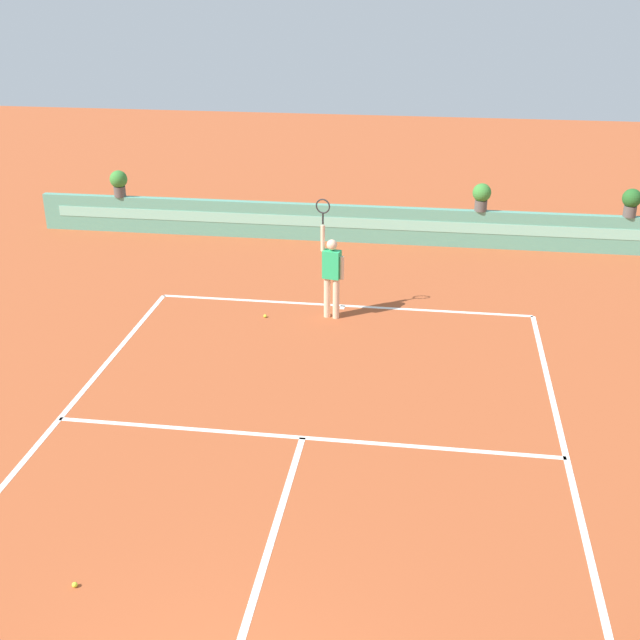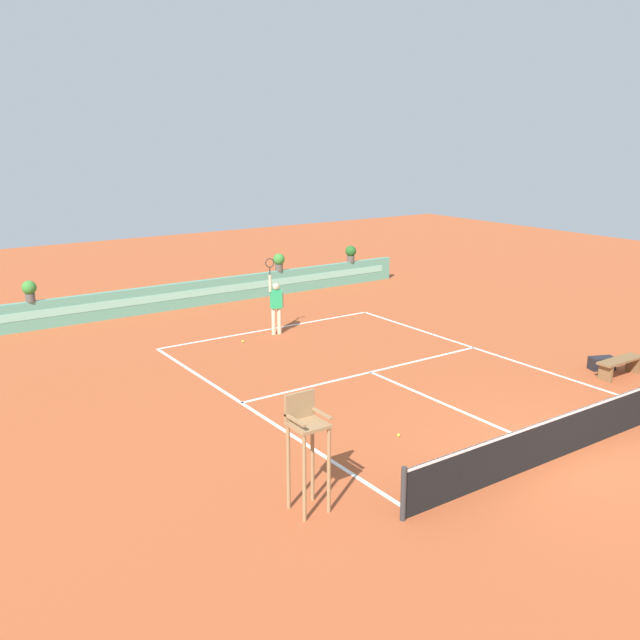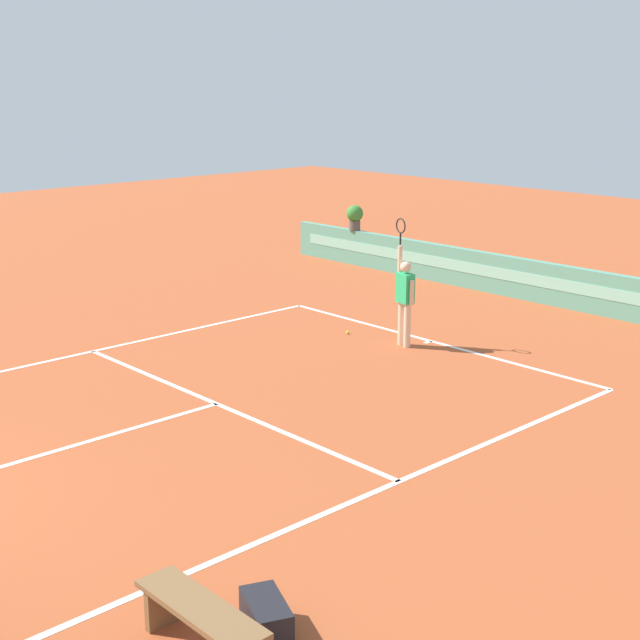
{
  "view_description": "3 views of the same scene",
  "coord_description": "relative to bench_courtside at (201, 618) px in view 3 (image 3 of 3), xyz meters",
  "views": [
    {
      "loc": [
        1.87,
        -4.59,
        7.01
      ],
      "look_at": [
        -0.07,
        8.82,
        1.0
      ],
      "focal_mm": 45.71,
      "sensor_mm": 36.0,
      "label": 1
    },
    {
      "loc": [
        -11.65,
        -7.99,
        6.41
      ],
      "look_at": [
        -0.07,
        8.82,
        1.0
      ],
      "focal_mm": 38.95,
      "sensor_mm": 36.0,
      "label": 2
    },
    {
      "loc": [
        11.66,
        -2.06,
        5.28
      ],
      "look_at": [
        -0.07,
        8.82,
        1.0
      ],
      "focal_mm": 51.12,
      "sensor_mm": 36.0,
      "label": 3
    }
  ],
  "objects": [
    {
      "name": "back_wall_barrier",
      "position": [
        -5.4,
        14.17,
        0.12
      ],
      "size": [
        18.0,
        0.21,
        1.0
      ],
      "color": "#599E84",
      "rests_on": "ground"
    },
    {
      "name": "tennis_ball_mid_court",
      "position": [
        -6.97,
        8.79,
        -0.34
      ],
      "size": [
        0.07,
        0.07,
        0.07
      ],
      "primitive_type": "sphere",
      "color": "#CCE033",
      "rests_on": "ground"
    },
    {
      "name": "court_lines",
      "position": [
        -5.4,
        4.5,
        -0.37
      ],
      "size": [
        8.32,
        11.94,
        0.01
      ],
      "color": "white",
      "rests_on": "ground"
    },
    {
      "name": "bench_courtside",
      "position": [
        0.0,
        0.0,
        0.0
      ],
      "size": [
        1.6,
        0.44,
        0.51
      ],
      "color": "brown",
      "rests_on": "ground"
    },
    {
      "name": "gear_bag",
      "position": [
        0.17,
        0.65,
        -0.2
      ],
      "size": [
        0.78,
        0.6,
        0.36
      ],
      "primitive_type": "cube",
      "rotation": [
        0.0,
        0.0,
        -0.4
      ],
      "color": "black",
      "rests_on": "ground"
    },
    {
      "name": "ground_plane",
      "position": [
        -5.4,
        3.78,
        -0.38
      ],
      "size": [
        60.0,
        60.0,
        0.0
      ],
      "primitive_type": "plane",
      "color": "#A84C28"
    },
    {
      "name": "tennis_player",
      "position": [
        -5.57,
        9.01,
        0.67
      ],
      "size": [
        0.61,
        0.29,
        2.58
      ],
      "color": "beige",
      "rests_on": "ground"
    },
    {
      "name": "potted_plant_far_left",
      "position": [
        -12.16,
        14.17,
        1.04
      ],
      "size": [
        0.48,
        0.48,
        0.72
      ],
      "color": "#514C47",
      "rests_on": "back_wall_barrier"
    }
  ]
}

